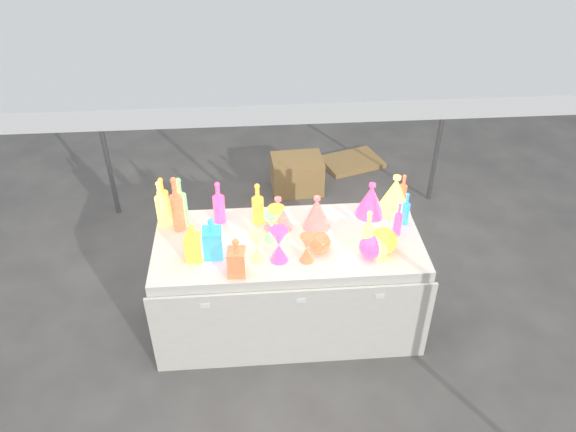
{
  "coord_description": "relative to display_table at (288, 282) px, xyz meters",
  "views": [
    {
      "loc": [
        -0.23,
        -2.95,
        3.09
      ],
      "look_at": [
        0.0,
        0.0,
        0.95
      ],
      "focal_mm": 35.0,
      "sensor_mm": 36.0,
      "label": 1
    }
  ],
  "objects": [
    {
      "name": "decanter_0",
      "position": [
        -0.61,
        -0.13,
        0.51
      ],
      "size": [
        0.11,
        0.11,
        0.27
      ],
      "primitive_type": null,
      "rotation": [
        0.0,
        0.0,
        -0.03
      ],
      "color": "red",
      "rests_on": "display_table"
    },
    {
      "name": "bottle_2",
      "position": [
        -0.74,
        0.2,
        0.58
      ],
      "size": [
        0.12,
        0.12,
        0.41
      ],
      "primitive_type": null,
      "rotation": [
        0.0,
        0.0,
        0.42
      ],
      "color": "orange",
      "rests_on": "display_table"
    },
    {
      "name": "globe_3",
      "position": [
        0.52,
        -0.19,
        0.44
      ],
      "size": [
        0.2,
        0.2,
        0.13
      ],
      "primitive_type": null,
      "rotation": [
        0.0,
        0.0,
        -0.22
      ],
      "color": "blue",
      "rests_on": "display_table"
    },
    {
      "name": "ground",
      "position": [
        -0.0,
        0.01,
        -0.37
      ],
      "size": [
        80.0,
        80.0,
        0.0
      ],
      "primitive_type": "plane",
      "color": "slate",
      "rests_on": "ground"
    },
    {
      "name": "cardboard_box_flat",
      "position": [
        0.86,
        2.23,
        -0.35
      ],
      "size": [
        0.71,
        0.6,
        0.05
      ],
      "primitive_type": "cube",
      "rotation": [
        0.0,
        0.0,
        0.32
      ],
      "color": "#AF864F",
      "rests_on": "ground"
    },
    {
      "name": "bottle_8",
      "position": [
        0.82,
        0.14,
        0.5
      ],
      "size": [
        0.06,
        0.06,
        0.25
      ],
      "primitive_type": null,
      "rotation": [
        0.0,
        0.0,
        0.1
      ],
      "color": "#178237",
      "rests_on": "display_table"
    },
    {
      "name": "globe_2",
      "position": [
        0.2,
        -0.12,
        0.44
      ],
      "size": [
        0.15,
        0.15,
        0.12
      ],
      "primitive_type": null,
      "rotation": [
        0.0,
        0.0,
        -0.01
      ],
      "color": "orange",
      "rests_on": "display_table"
    },
    {
      "name": "decanter_2",
      "position": [
        -0.49,
        -0.11,
        0.52
      ],
      "size": [
        0.12,
        0.12,
        0.29
      ],
      "primitive_type": null,
      "rotation": [
        0.0,
        0.0,
        0.01
      ],
      "color": "#178237",
      "rests_on": "display_table"
    },
    {
      "name": "display_table",
      "position": [
        0.0,
        0.0,
        0.0
      ],
      "size": [
        1.84,
        0.83,
        0.75
      ],
      "color": "silver",
      "rests_on": "ground"
    },
    {
      "name": "bottle_11",
      "position": [
        0.5,
        -0.15,
        0.54
      ],
      "size": [
        0.1,
        0.1,
        0.33
      ],
      "primitive_type": null,
      "rotation": [
        0.0,
        0.0,
        0.42
      ],
      "color": "#137976",
      "rests_on": "display_table"
    },
    {
      "name": "lampshade_2",
      "position": [
        0.61,
        0.27,
        0.5
      ],
      "size": [
        0.25,
        0.25,
        0.25
      ],
      "primitive_type": null,
      "rotation": [
        0.0,
        0.0,
        -0.17
      ],
      "color": "blue",
      "rests_on": "display_table"
    },
    {
      "name": "decanter_1",
      "position": [
        -0.34,
        -0.3,
        0.51
      ],
      "size": [
        0.12,
        0.12,
        0.27
      ],
      "primitive_type": null,
      "rotation": [
        0.0,
        0.0,
        -0.08
      ],
      "color": "orange",
      "rests_on": "display_table"
    },
    {
      "name": "bottle_5",
      "position": [
        -0.71,
        0.25,
        0.56
      ],
      "size": [
        0.1,
        0.1,
        0.38
      ],
      "primitive_type": null,
      "rotation": [
        0.0,
        0.0,
        0.35
      ],
      "color": "#B123A7",
      "rests_on": "display_table"
    },
    {
      "name": "hourglass_1",
      "position": [
        -0.07,
        -0.19,
        0.5
      ],
      "size": [
        0.15,
        0.15,
        0.24
      ],
      "primitive_type": null,
      "rotation": [
        0.0,
        0.0,
        -0.31
      ],
      "color": "blue",
      "rests_on": "display_table"
    },
    {
      "name": "lampshade_0",
      "position": [
        -0.06,
        0.16,
        0.5
      ],
      "size": [
        0.26,
        0.26,
        0.24
      ],
      "primitive_type": null,
      "rotation": [
        0.0,
        0.0,
        -0.38
      ],
      "color": "yellow",
      "rests_on": "display_table"
    },
    {
      "name": "lampshade_3",
      "position": [
        0.78,
        0.29,
        0.52
      ],
      "size": [
        0.32,
        0.32,
        0.29
      ],
      "primitive_type": null,
      "rotation": [
        0.0,
        0.0,
        0.34
      ],
      "color": "#137976",
      "rests_on": "display_table"
    },
    {
      "name": "globe_1",
      "position": [
        0.56,
        -0.19,
        0.44
      ],
      "size": [
        0.17,
        0.17,
        0.13
      ],
      "primitive_type": null,
      "rotation": [
        0.0,
        0.0,
        0.04
      ],
      "color": "#137976",
      "rests_on": "display_table"
    },
    {
      "name": "cardboard_box_closed",
      "position": [
        0.22,
        1.77,
        -0.2
      ],
      "size": [
        0.51,
        0.39,
        0.36
      ],
      "primitive_type": "cube",
      "rotation": [
        0.0,
        0.0,
        0.06
      ],
      "color": "#AF864F",
      "rests_on": "ground"
    },
    {
      "name": "bottle_10",
      "position": [
        0.74,
        0.03,
        0.5
      ],
      "size": [
        0.07,
        0.07,
        0.25
      ],
      "primitive_type": null,
      "rotation": [
        0.0,
        0.0,
        -0.2
      ],
      "color": "blue",
      "rests_on": "display_table"
    },
    {
      "name": "lampshade_1",
      "position": [
        0.21,
        0.16,
        0.5
      ],
      "size": [
        0.26,
        0.26,
        0.24
      ],
      "primitive_type": null,
      "rotation": [
        0.0,
        0.0,
        -0.36
      ],
      "color": "yellow",
      "rests_on": "display_table"
    },
    {
      "name": "bottle_4",
      "position": [
        -0.85,
        0.26,
        0.55
      ],
      "size": [
        0.11,
        0.11,
        0.35
      ],
      "primitive_type": null,
      "rotation": [
        0.0,
        0.0,
        -0.4
      ],
      "color": "#137976",
      "rests_on": "display_table"
    },
    {
      "name": "globe_0",
      "position": [
        0.61,
        -0.15,
        0.45
      ],
      "size": [
        0.21,
        0.21,
        0.15
      ],
      "primitive_type": null,
      "rotation": [
        0.0,
        0.0,
        0.12
      ],
      "color": "red",
      "rests_on": "display_table"
    },
    {
      "name": "hourglass_0",
      "position": [
        0.1,
        -0.2,
        0.47
      ],
      "size": [
        0.1,
        0.1,
        0.19
      ],
      "primitive_type": null,
      "rotation": [
        0.0,
        0.0,
        -0.05
      ],
      "color": "orange",
      "rests_on": "display_table"
    },
    {
      "name": "hourglass_4",
      "position": [
        -0.07,
        0.07,
        0.49
      ],
      "size": [
        0.13,
        0.13,
        0.23
      ],
      "primitive_type": null,
      "rotation": [
        0.0,
        0.0,
        0.21
      ],
      "color": "red",
      "rests_on": "display_table"
    },
    {
      "name": "bottle_0",
      "position": [
        -0.85,
        0.36,
        0.53
      ],
      "size": [
        0.1,
        0.1,
        0.31
      ],
      "primitive_type": null,
      "rotation": [
        0.0,
        0.0,
        -0.29
      ],
      "color": "red",
      "rests_on": "display_table"
    },
    {
      "name": "bottle_3",
      "position": [
        -0.46,
        0.26,
        0.54
      ],
      "size": [
        0.1,
        0.1,
        0.32
      ],
      "primitive_type": null,
      "rotation": [
        0.0,
        0.0,
        -0.33
      ],
      "color": "blue",
      "rests_on": "display_table"
    },
    {
      "name": "bottle_9",
      "position": [
        0.86,
        0.37,
        0.5
      ],
      "size": [
        0.07,
        0.07,
        0.25
      ],
      "primitive_type": null,
      "rotation": [
        0.0,
        0.0,
        0.16
      ],
      "color": "orange",
      "rests_on": "display_table"
    },
    {
      "name": "hourglass_3",
      "position": [
        -0.11,
        0.02,
        0.48
      ],
      "size": [
        0.13,
        0.13,
        0.21
      ],
      "primitive_type": null,
      "rotation": [
        0.0,
        0.0,
        0.3
      ],
      "color": "#B123A7",
      "rests_on": "display_table"
    },
    {
      "name": "bottle_6",
      "position": [
        -0.19,
        0.23,
        0.53
      ],
      "size": [
        0.09,
        0.09,
        0.32
      ],
      "primitive_type": null,
      "rotation": [
        0.0,
        0.0,
        0.17
      ],
      "color": "red",
      "rests_on": "display_table"
    },
    {
      "name": "hourglass_2",
      "position": [
        -0.21,
        -0.17,
        0.47
      ],
      "size": [
        0.12,
        0.12,
        0.2
      ],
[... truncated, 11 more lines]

